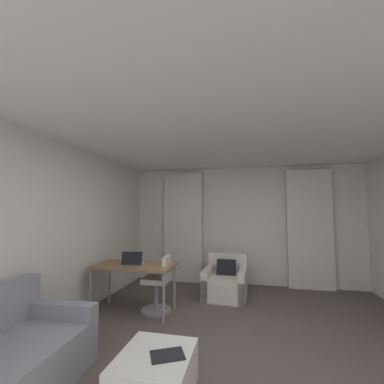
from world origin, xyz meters
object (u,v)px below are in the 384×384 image
object	(u,v)px
desk	(134,268)
laptop	(133,262)
armchair	(226,282)
magazine_open	(167,355)
coffee_table	(155,377)
desk_chair	(159,286)

from	to	relation	value
desk	laptop	xyz separation A→B (m)	(-0.01, -0.04, 0.11)
armchair	magazine_open	size ratio (longest dim) A/B	2.66
magazine_open	armchair	bearing A→B (deg)	84.36
armchair	coffee_table	xyz separation A→B (m)	(-0.38, -2.74, -0.07)
desk	armchair	bearing A→B (deg)	36.68
desk	magazine_open	distance (m)	2.06
desk_chair	laptop	bearing A→B (deg)	-162.58
desk_chair	coffee_table	size ratio (longest dim) A/B	1.26
desk_chair	magazine_open	size ratio (longest dim) A/B	2.59
laptop	magazine_open	distance (m)	2.05
magazine_open	desk	bearing A→B (deg)	123.22
armchair	laptop	distance (m)	1.84
armchair	magazine_open	bearing A→B (deg)	-95.64
coffee_table	magazine_open	world-z (taller)	magazine_open
armchair	desk	world-z (taller)	armchair
coffee_table	magazine_open	distance (m)	0.22
laptop	magazine_open	xyz separation A→B (m)	(1.12, -1.66, -0.40)
armchair	coffee_table	size ratio (longest dim) A/B	1.30
desk	desk_chair	world-z (taller)	desk_chair
desk	magazine_open	bearing A→B (deg)	-56.78
laptop	magazine_open	bearing A→B (deg)	-55.96
armchair	desk	distance (m)	1.78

